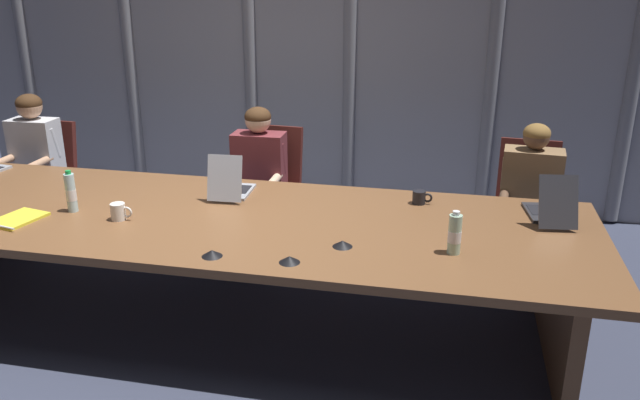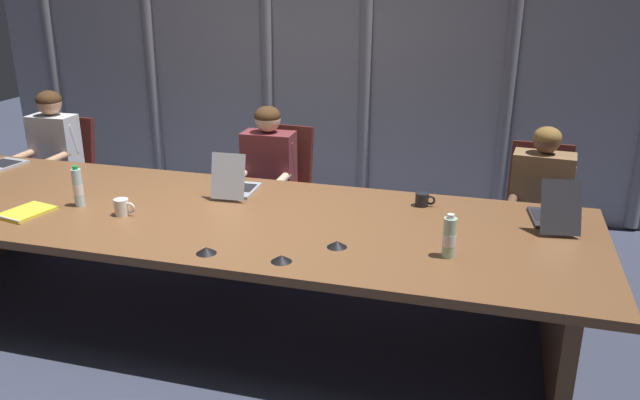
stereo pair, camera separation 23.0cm
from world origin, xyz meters
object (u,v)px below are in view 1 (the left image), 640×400
person_left_mid (257,174)px  person_center (530,195)px  office_chair_center (523,224)px  person_left_end (31,157)px  coffee_mug_far (420,197)px  conference_mic_right_side (212,253)px  laptop_center (549,209)px  office_chair_left_end (46,189)px  laptop_left_mid (231,187)px  spiral_notepad (17,219)px  conference_mic_middle (342,244)px  water_bottle_secondary (71,193)px  water_bottle_primary (455,234)px  coffee_mug_near (119,212)px  office_chair_left_mid (270,205)px  conference_mic_left_side (289,259)px

person_left_mid → person_center: (2.01, -0.00, -0.02)m
office_chair_center → person_left_end: size_ratio=0.81×
coffee_mug_far → conference_mic_right_side: 1.44m
office_chair_center → person_left_mid: person_left_mid is taller
person_left_mid → person_center: person_left_mid is taller
laptop_center → office_chair_left_end: bearing=71.0°
laptop_left_mid → person_left_mid: person_left_mid is taller
laptop_left_mid → spiral_notepad: bearing=119.1°
coffee_mug_far → conference_mic_middle: coffee_mug_far is taller
water_bottle_secondary → coffee_mug_far: (2.09, 0.59, -0.08)m
person_left_end → water_bottle_primary: bearing=67.6°
person_left_end → conference_mic_middle: bearing=63.2°
coffee_mug_near → spiral_notepad: 0.61m
person_center → conference_mic_right_side: person_center is taller
office_chair_center → spiral_notepad: (-3.06, -1.52, 0.37)m
office_chair_left_end → water_bottle_secondary: (1.14, -1.31, 0.50)m
office_chair_left_mid → person_left_end: person_left_end is taller
office_chair_left_end → water_bottle_primary: bearing=70.8°
laptop_left_mid → person_left_mid: (-0.04, 0.67, -0.11)m
person_center → water_bottle_secondary: 3.06m
conference_mic_right_side → office_chair_left_mid: bearing=97.0°
person_left_end → coffee_mug_far: 3.27m
coffee_mug_near → office_chair_left_mid: bearing=69.5°
office_chair_left_end → person_center: (3.97, -0.16, 0.30)m
laptop_center → coffee_mug_near: 2.57m
conference_mic_middle → office_chair_left_mid: bearing=119.9°
office_chair_left_mid → conference_mic_right_side: size_ratio=8.80×
office_chair_center → office_chair_left_end: bearing=-85.3°
coffee_mug_far → conference_mic_right_side: (-1.00, -1.03, -0.03)m
coffee_mug_near → conference_mic_middle: size_ratio=1.23×
person_center → water_bottle_primary: person_center is taller
office_chair_left_mid → conference_mic_right_side: 1.81m
laptop_center → office_chair_left_end: size_ratio=0.52×
office_chair_left_mid → office_chair_center: bearing=94.3°
office_chair_center → coffee_mug_near: office_chair_center is taller
person_left_end → office_chair_left_mid: bearing=92.7°
office_chair_center → conference_mic_right_side: office_chair_center is taller
person_left_end → person_center: person_left_end is taller
person_left_end → person_left_mid: person_left_end is taller
laptop_left_mid → office_chair_center: (1.96, 0.83, -0.42)m
coffee_mug_far → conference_mic_right_side: size_ratio=1.16×
water_bottle_primary → conference_mic_right_side: water_bottle_primary is taller
coffee_mug_near → office_chair_left_end: bearing=137.4°
person_center → laptop_center: bearing=8.4°
person_left_end → conference_mic_right_side: (2.21, -1.60, 0.06)m
water_bottle_secondary → coffee_mug_near: water_bottle_secondary is taller
laptop_center → person_left_mid: size_ratio=0.41×
person_center → spiral_notepad: person_center is taller
person_center → conference_mic_left_side: bearing=-34.7°
water_bottle_primary → coffee_mug_near: (-1.96, 0.07, -0.06)m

